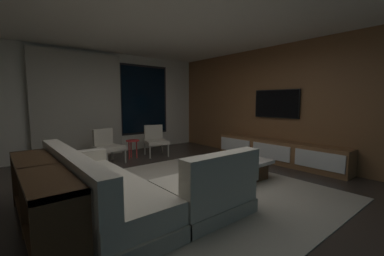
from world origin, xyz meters
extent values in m
plane|color=#332B26|center=(0.00, 0.00, 0.00)|extent=(9.20, 9.20, 0.00)
cube|color=silver|center=(0.00, 3.66, 1.35)|extent=(6.60, 0.12, 2.70)
cube|color=black|center=(1.30, 3.60, 1.45)|extent=(1.52, 0.02, 2.02)
cube|color=black|center=(1.30, 3.58, 1.45)|extent=(1.40, 0.03, 1.90)
cube|color=#BCB5A3|center=(-0.55, 3.48, 1.30)|extent=(2.10, 0.12, 2.60)
cube|color=brown|center=(3.06, 0.00, 1.35)|extent=(0.12, 7.80, 2.70)
plane|color=silver|center=(0.00, 0.00, 2.70)|extent=(8.20, 8.20, 0.00)
cube|color=#ADA391|center=(0.35, -0.10, 0.01)|extent=(3.20, 3.80, 0.01)
cube|color=#B1A997|center=(-1.22, 0.07, 0.09)|extent=(0.90, 2.50, 0.18)
cube|color=beige|center=(-1.22, 0.07, 0.30)|extent=(0.86, 2.42, 0.24)
cube|color=beige|center=(-1.57, 0.07, 0.62)|extent=(0.20, 2.50, 0.40)
cube|color=beige|center=(-1.22, 1.22, 0.51)|extent=(0.90, 0.20, 0.18)
cube|color=#B1A997|center=(-0.24, -0.73, 0.09)|extent=(1.10, 0.90, 0.18)
cube|color=beige|center=(-0.24, -0.73, 0.30)|extent=(1.07, 0.86, 0.24)
cube|color=beige|center=(-0.24, -1.08, 0.62)|extent=(1.10, 0.20, 0.40)
cube|color=beige|center=(-1.45, 0.62, 0.58)|extent=(0.10, 0.36, 0.36)
cube|color=#B2A893|center=(-1.45, -0.23, 0.58)|extent=(0.10, 0.36, 0.36)
cube|color=#412916|center=(1.07, 0.00, 0.15)|extent=(1.00, 1.00, 0.30)
cube|color=white|center=(1.07, 0.00, 0.33)|extent=(1.16, 1.16, 0.06)
cube|color=#CF7562|center=(1.01, -0.13, 0.37)|extent=(0.21, 0.20, 0.02)
cube|color=#77D37A|center=(1.02, -0.12, 0.40)|extent=(0.21, 0.17, 0.03)
cube|color=teal|center=(1.01, -0.11, 0.43)|extent=(0.24, 0.16, 0.03)
cube|color=purple|center=(1.01, -0.11, 0.46)|extent=(0.24, 0.20, 0.02)
cylinder|color=#B2ADA0|center=(1.20, 2.18, 0.18)|extent=(0.04, 0.04, 0.36)
cylinder|color=#B2ADA0|center=(0.73, 2.29, 0.18)|extent=(0.04, 0.04, 0.36)
cylinder|color=#B2ADA0|center=(1.31, 2.66, 0.18)|extent=(0.04, 0.04, 0.36)
cylinder|color=#B2ADA0|center=(0.85, 2.78, 0.18)|extent=(0.04, 0.04, 0.36)
cube|color=beige|center=(1.02, 2.48, 0.36)|extent=(0.66, 0.67, 0.08)
cube|color=beige|center=(1.08, 2.71, 0.59)|extent=(0.49, 0.19, 0.38)
cylinder|color=#B2ADA0|center=(0.07, 2.26, 0.18)|extent=(0.04, 0.04, 0.36)
cylinder|color=#B2ADA0|center=(-0.39, 2.14, 0.18)|extent=(0.04, 0.04, 0.36)
cylinder|color=#B2ADA0|center=(-0.05, 2.75, 0.18)|extent=(0.04, 0.04, 0.36)
cylinder|color=#B2ADA0|center=(-0.52, 2.63, 0.18)|extent=(0.04, 0.04, 0.36)
cube|color=beige|center=(-0.22, 2.45, 0.36)|extent=(0.66, 0.68, 0.08)
cube|color=beige|center=(-0.28, 2.68, 0.59)|extent=(0.49, 0.20, 0.38)
cylinder|color=red|center=(0.30, 2.55, 0.23)|extent=(0.03, 0.03, 0.46)
cylinder|color=red|center=(0.50, 2.55, 0.23)|extent=(0.03, 0.03, 0.46)
cylinder|color=red|center=(0.40, 2.65, 0.23)|extent=(0.03, 0.03, 0.46)
cylinder|color=red|center=(0.40, 2.55, 0.45)|extent=(0.32, 0.32, 0.02)
cube|color=brown|center=(2.78, 0.10, 0.26)|extent=(0.44, 3.10, 0.52)
cube|color=white|center=(2.55, -0.94, 0.29)|extent=(0.02, 0.93, 0.33)
cube|color=white|center=(2.55, 0.10, 0.29)|extent=(0.02, 0.93, 0.33)
cube|color=white|center=(2.55, 1.15, 0.29)|extent=(0.02, 0.93, 0.33)
cube|color=#352214|center=(2.74, -0.75, 0.12)|extent=(0.33, 0.68, 0.19)
cube|color=#51874A|center=(2.74, -1.01, 0.11)|extent=(0.03, 0.04, 0.18)
cube|color=#5EA042|center=(2.74, -0.88, 0.12)|extent=(0.03, 0.04, 0.18)
cube|color=#6241B4|center=(2.74, -0.75, 0.11)|extent=(0.03, 0.04, 0.17)
cube|color=#6552B4|center=(2.74, -0.62, 0.11)|extent=(0.03, 0.04, 0.17)
cube|color=#5399BE|center=(2.74, -0.49, 0.10)|extent=(0.03, 0.04, 0.15)
cube|color=black|center=(2.95, 0.25, 1.35)|extent=(0.04, 1.14, 0.66)
cube|color=black|center=(2.95, 0.25, 1.35)|extent=(0.05, 1.10, 0.62)
cube|color=#412916|center=(-1.89, -0.03, 0.72)|extent=(0.40, 2.10, 0.04)
cube|color=#412916|center=(-1.89, -0.03, 0.14)|extent=(0.38, 2.04, 0.03)
cube|color=#412916|center=(-1.89, -1.06, 0.37)|extent=(0.40, 0.04, 0.74)
cube|color=#412916|center=(-1.89, 1.00, 0.37)|extent=(0.40, 0.04, 0.74)
cube|color=#412916|center=(-1.89, -0.03, 0.37)|extent=(0.38, 0.03, 0.74)
cube|color=silver|center=(-1.88, -0.90, 0.27)|extent=(0.18, 0.04, 0.23)
cube|color=white|center=(-1.88, -0.76, 0.27)|extent=(0.18, 0.04, 0.24)
cube|color=silver|center=(-1.88, -0.61, 0.28)|extent=(0.18, 0.04, 0.26)
cube|color=silver|center=(-1.88, -0.47, 0.28)|extent=(0.18, 0.04, 0.26)
cube|color=white|center=(-1.89, -0.32, 0.27)|extent=(0.18, 0.04, 0.22)
cube|color=white|center=(-1.89, -0.18, 0.28)|extent=(0.18, 0.04, 0.25)
cube|color=silver|center=(-1.88, -0.03, 0.27)|extent=(0.18, 0.04, 0.23)
cube|color=silver|center=(-1.88, 0.12, 0.28)|extent=(0.18, 0.04, 0.26)
cube|color=white|center=(-1.88, 0.26, 0.27)|extent=(0.18, 0.04, 0.23)
cube|color=white|center=(-1.88, 0.41, 0.27)|extent=(0.18, 0.04, 0.23)
cube|color=silver|center=(-1.88, 0.55, 0.28)|extent=(0.18, 0.04, 0.26)
cube|color=silver|center=(-1.89, 0.70, 0.27)|extent=(0.18, 0.04, 0.23)
cube|color=white|center=(-1.89, 0.84, 0.28)|extent=(0.18, 0.04, 0.26)
camera|label=1|loc=(-2.23, -2.97, 1.41)|focal=22.97mm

